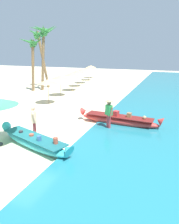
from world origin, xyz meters
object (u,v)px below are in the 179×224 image
Objects in this scene: palm_tree_tall_inland at (39,41)px; boat_cyan_foreground at (34,141)px; boat_red_midground at (119,120)px; palm_tree_leaning_seaward at (44,37)px; person_vendor_hatted at (109,112)px; person_tourist_customer at (34,120)px; palm_tree_mid_cluster at (33,49)px.

boat_cyan_foreground is at bearing -57.04° from palm_tree_tall_inland.
boat_red_midground is 15.57m from palm_tree_tall_inland.
boat_red_midground is 13.28m from palm_tree_leaning_seaward.
person_vendor_hatted reaches higher than person_tourist_customer.
palm_tree_mid_cluster is at bearing 125.76° from person_tourist_customer.
palm_tree_mid_cluster is at bearing 147.12° from boat_red_midground.
boat_red_midground is (2.70, 4.15, 0.02)m from boat_cyan_foreground.
boat_cyan_foreground is 1.11m from person_tourist_customer.
palm_tree_leaning_seaward is at bearing -45.83° from palm_tree_tall_inland.
palm_tree_tall_inland is 2.83m from palm_tree_mid_cluster.
person_vendor_hatted reaches higher than boat_red_midground.
person_vendor_hatted is at bearing -42.04° from palm_tree_leaning_seaward.
palm_tree_mid_cluster is at bearing 125.61° from boat_cyan_foreground.
person_vendor_hatted is at bearing -37.07° from palm_tree_mid_cluster.
palm_tree_tall_inland is at bearing 122.96° from boat_cyan_foreground.
boat_cyan_foreground is at bearing -123.07° from boat_red_midground.
person_vendor_hatted is at bearing -42.67° from palm_tree_tall_inland.
person_tourist_customer is 0.26× the size of palm_tree_tall_inland.
palm_tree_tall_inland is (-11.13, 10.26, 4.15)m from person_vendor_hatted.
palm_tree_mid_cluster is (-0.87, -0.71, -1.12)m from palm_tree_leaning_seaward.
boat_red_midground is 13.18m from palm_tree_mid_cluster.
boat_cyan_foreground is 4.08m from person_vendor_hatted.
boat_red_midground is at bearing 46.87° from person_tourist_customer.
boat_cyan_foreground is 2.63× the size of person_tourist_customer.
palm_tree_mid_cluster reaches higher than boat_red_midground.
boat_red_midground is 0.75× the size of palm_tree_tall_inland.
boat_red_midground reaches higher than boat_cyan_foreground.
palm_tree_tall_inland is at bearing 140.77° from boat_red_midground.
person_vendor_hatted is 15.69m from palm_tree_tall_inland.
palm_tree_mid_cluster is (-10.23, 7.73, 3.25)m from person_vendor_hatted.
palm_tree_mid_cluster reaches higher than person_tourist_customer.
person_vendor_hatted is at bearing -111.02° from boat_red_midground.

